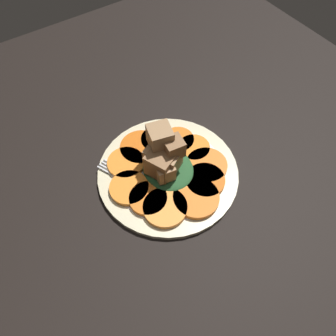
% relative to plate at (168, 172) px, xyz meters
% --- Properties ---
extents(table_slab, '(1.20, 1.20, 0.02)m').
position_rel_plate_xyz_m(table_slab, '(0.00, 0.00, -0.02)').
color(table_slab, black).
rests_on(table_slab, ground).
extents(plate, '(0.27, 0.27, 0.01)m').
position_rel_plate_xyz_m(plate, '(0.00, 0.00, 0.00)').
color(plate, beige).
rests_on(plate, table_slab).
extents(carrot_slice_0, '(0.08, 0.08, 0.01)m').
position_rel_plate_xyz_m(carrot_slice_0, '(-0.08, -0.02, 0.01)').
color(carrot_slice_0, '#D56013').
rests_on(carrot_slice_0, plate).
extents(carrot_slice_1, '(0.07, 0.07, 0.01)m').
position_rel_plate_xyz_m(carrot_slice_1, '(-0.06, -0.06, 0.01)').
color(carrot_slice_1, orange).
rests_on(carrot_slice_1, plate).
extents(carrot_slice_2, '(0.07, 0.07, 0.01)m').
position_rel_plate_xyz_m(carrot_slice_2, '(-0.01, -0.08, 0.01)').
color(carrot_slice_2, orange).
rests_on(carrot_slice_2, plate).
extents(carrot_slice_3, '(0.07, 0.07, 0.01)m').
position_rel_plate_xyz_m(carrot_slice_3, '(0.03, -0.07, 0.01)').
color(carrot_slice_3, orange).
rests_on(carrot_slice_3, plate).
extents(carrot_slice_4, '(0.08, 0.08, 0.01)m').
position_rel_plate_xyz_m(carrot_slice_4, '(0.06, -0.05, 0.01)').
color(carrot_slice_4, orange).
rests_on(carrot_slice_4, plate).
extents(carrot_slice_5, '(0.09, 0.09, 0.01)m').
position_rel_plate_xyz_m(carrot_slice_5, '(0.08, 0.01, 0.01)').
color(carrot_slice_5, orange).
rests_on(carrot_slice_5, plate).
extents(carrot_slice_6, '(0.08, 0.08, 0.01)m').
position_rel_plate_xyz_m(carrot_slice_6, '(0.06, 0.04, 0.01)').
color(carrot_slice_6, '#D45E12').
rests_on(carrot_slice_6, plate).
extents(carrot_slice_7, '(0.08, 0.08, 0.01)m').
position_rel_plate_xyz_m(carrot_slice_7, '(0.03, 0.07, 0.01)').
color(carrot_slice_7, orange).
rests_on(carrot_slice_7, plate).
extents(carrot_slice_8, '(0.06, 0.06, 0.01)m').
position_rel_plate_xyz_m(carrot_slice_8, '(-0.01, 0.07, 0.01)').
color(carrot_slice_8, orange).
rests_on(carrot_slice_8, plate).
extents(carrot_slice_9, '(0.06, 0.06, 0.01)m').
position_rel_plate_xyz_m(carrot_slice_9, '(-0.05, 0.06, 0.01)').
color(carrot_slice_9, orange).
rests_on(carrot_slice_9, plate).
extents(carrot_slice_10, '(0.07, 0.07, 0.01)m').
position_rel_plate_xyz_m(carrot_slice_10, '(-0.07, 0.02, 0.01)').
color(carrot_slice_10, orange).
rests_on(carrot_slice_10, plate).
extents(center_pile, '(0.11, 0.10, 0.10)m').
position_rel_plate_xyz_m(center_pile, '(-0.00, -0.00, 0.04)').
color(center_pile, '#235128').
rests_on(center_pile, plate).
extents(fork, '(0.18, 0.10, 0.00)m').
position_rel_plate_xyz_m(fork, '(-0.01, -0.06, 0.01)').
color(fork, silver).
rests_on(fork, plate).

